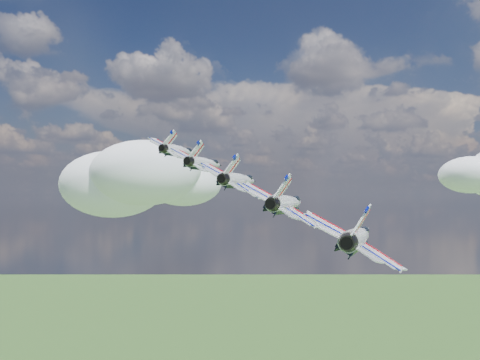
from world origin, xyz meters
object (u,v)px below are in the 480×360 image
at_px(jet_1, 206,163).
at_px(jet_2, 240,180).
at_px(jet_4, 358,237).
at_px(jet_0, 180,151).
at_px(jet_3, 288,203).

height_order(jet_1, jet_2, jet_1).
relative_size(jet_2, jet_4, 1.00).
relative_size(jet_0, jet_3, 1.00).
distance_m(jet_2, jet_4, 25.47).
bearing_deg(jet_3, jet_4, -45.12).
bearing_deg(jet_2, jet_0, 134.88).
distance_m(jet_1, jet_4, 38.21).
relative_size(jet_1, jet_4, 1.00).
relative_size(jet_2, jet_3, 1.00).
bearing_deg(jet_0, jet_3, -45.12).
relative_size(jet_1, jet_3, 1.00).
relative_size(jet_3, jet_4, 1.00).
distance_m(jet_0, jet_2, 25.47).
relative_size(jet_0, jet_1, 1.00).
height_order(jet_0, jet_2, jet_0).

